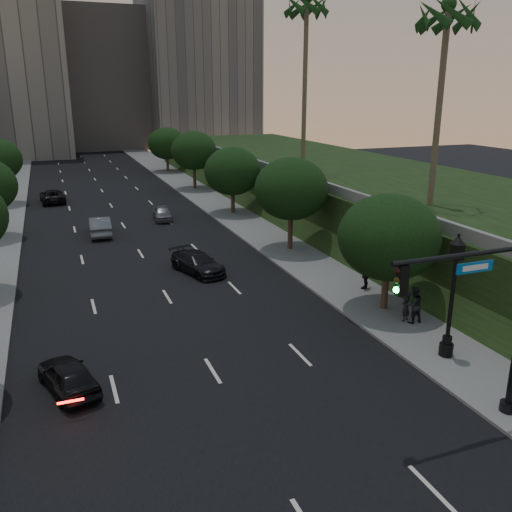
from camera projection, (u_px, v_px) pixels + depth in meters
name	position (u px, v px, depth m)	size (l,w,h in m)	color
ground	(256.00, 441.00, 17.99)	(160.00, 160.00, 0.00)	black
road_surface	(127.00, 231.00, 44.77)	(16.00, 140.00, 0.02)	black
sidewalk_right	(243.00, 220.00, 48.25)	(4.50, 140.00, 0.15)	slate
embankment	(370.00, 194.00, 49.91)	(18.00, 90.00, 4.00)	black
parapet_wall	(286.00, 173.00, 46.32)	(0.35, 90.00, 0.70)	slate
office_block_mid	(101.00, 80.00, 107.30)	(22.00, 18.00, 26.00)	gray
office_block_right	(196.00, 54.00, 106.62)	(20.00, 22.00, 36.00)	slate
tree_right_a	(389.00, 237.00, 27.46)	(5.20, 5.20, 6.24)	#38281C
tree_right_b	(291.00, 189.00, 38.03)	(5.20, 5.20, 6.74)	#38281C
tree_right_c	(232.00, 171.00, 49.79)	(5.20, 5.20, 6.24)	#38281C
tree_right_d	(194.00, 151.00, 62.15)	(5.20, 5.20, 6.74)	#38281C
tree_right_e	(167.00, 143.00, 75.68)	(5.20, 5.20, 6.24)	#38281C
palm_mid	(448.00, 17.00, 31.96)	(3.20, 3.20, 13.00)	#4C4233
palm_far	(307.00, 9.00, 45.05)	(3.20, 3.20, 15.50)	#4C4233
traffic_signal_mast	(496.00, 325.00, 18.02)	(5.68, 0.56, 7.00)	black
street_lamp	(451.00, 302.00, 22.77)	(0.64, 0.64, 5.62)	black
sedan_near_left	(68.00, 376.00, 20.82)	(1.53, 3.81, 1.30)	black
sedan_mid_left	(100.00, 226.00, 43.28)	(1.62, 4.63, 1.53)	#5A5C62
sedan_far_left	(52.00, 196.00, 55.90)	(2.27, 4.92, 1.37)	black
sedan_near_right	(198.00, 263.00, 34.35)	(1.85, 4.55, 1.32)	black
sedan_far_right	(162.00, 213.00, 48.37)	(1.51, 3.75, 1.28)	slate
pedestrian_a	(406.00, 306.00, 26.79)	(0.55, 0.36, 1.52)	black
pedestrian_b	(414.00, 305.00, 26.54)	(0.92, 0.71, 1.89)	black
pedestrian_c	(366.00, 275.00, 31.14)	(0.98, 0.41, 1.66)	black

